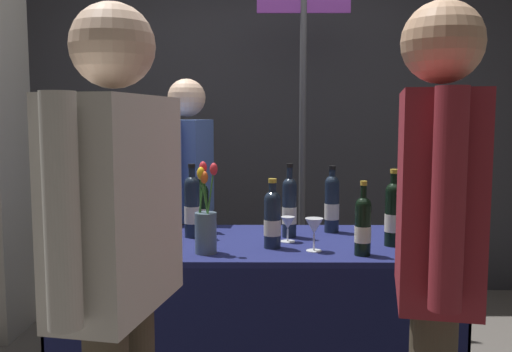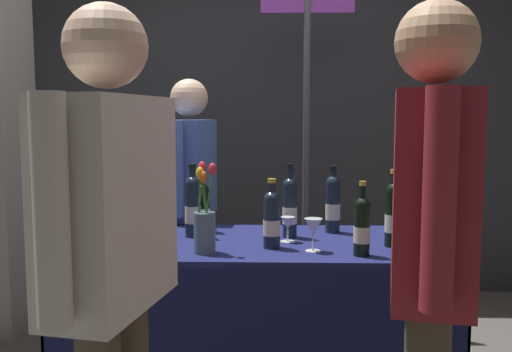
# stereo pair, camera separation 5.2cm
# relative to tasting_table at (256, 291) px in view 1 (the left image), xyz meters

# --- Properties ---
(back_partition) EXTENTS (5.50, 0.12, 2.73)m
(back_partition) POSITION_rel_tasting_table_xyz_m (0.00, 1.78, 0.82)
(back_partition) COLOR #2D2D33
(back_partition) RESTS_ON ground_plane
(tasting_table) EXTENTS (1.71, 0.75, 0.78)m
(tasting_table) POSITION_rel_tasting_table_xyz_m (0.00, 0.00, 0.00)
(tasting_table) COLOR #191E51
(tasting_table) RESTS_ON ground_plane
(featured_wine_bottle) EXTENTS (0.07, 0.07, 0.35)m
(featured_wine_bottle) POSITION_rel_tasting_table_xyz_m (0.16, 0.09, 0.39)
(featured_wine_bottle) COLOR #192333
(featured_wine_bottle) RESTS_ON tasting_table
(display_bottle_0) EXTENTS (0.07, 0.07, 0.31)m
(display_bottle_0) POSITION_rel_tasting_table_xyz_m (-0.27, 0.20, 0.37)
(display_bottle_0) COLOR black
(display_bottle_0) RESTS_ON tasting_table
(display_bottle_1) EXTENTS (0.07, 0.07, 0.30)m
(display_bottle_1) POSITION_rel_tasting_table_xyz_m (0.07, -0.13, 0.37)
(display_bottle_1) COLOR #192333
(display_bottle_1) RESTS_ON tasting_table
(display_bottle_2) EXTENTS (0.08, 0.08, 0.34)m
(display_bottle_2) POSITION_rel_tasting_table_xyz_m (0.61, -0.09, 0.39)
(display_bottle_2) COLOR black
(display_bottle_2) RESTS_ON tasting_table
(display_bottle_3) EXTENTS (0.08, 0.08, 0.35)m
(display_bottle_3) POSITION_rel_tasting_table_xyz_m (-0.30, 0.08, 0.39)
(display_bottle_3) COLOR #192333
(display_bottle_3) RESTS_ON tasting_table
(display_bottle_4) EXTENTS (0.08, 0.08, 0.31)m
(display_bottle_4) POSITION_rel_tasting_table_xyz_m (-0.54, 0.22, 0.37)
(display_bottle_4) COLOR black
(display_bottle_4) RESTS_ON tasting_table
(display_bottle_5) EXTENTS (0.07, 0.07, 0.31)m
(display_bottle_5) POSITION_rel_tasting_table_xyz_m (0.44, -0.26, 0.37)
(display_bottle_5) COLOR black
(display_bottle_5) RESTS_ON tasting_table
(display_bottle_6) EXTENTS (0.07, 0.07, 0.33)m
(display_bottle_6) POSITION_rel_tasting_table_xyz_m (0.37, 0.20, 0.39)
(display_bottle_6) COLOR #192333
(display_bottle_6) RESTS_ON tasting_table
(display_bottle_7) EXTENTS (0.08, 0.08, 0.33)m
(display_bottle_7) POSITION_rel_tasting_table_xyz_m (-0.73, 0.10, 0.38)
(display_bottle_7) COLOR #192333
(display_bottle_7) RESTS_ON tasting_table
(wine_glass_near_vendor) EXTENTS (0.08, 0.08, 0.14)m
(wine_glass_near_vendor) POSITION_rel_tasting_table_xyz_m (0.25, -0.19, 0.34)
(wine_glass_near_vendor) COLOR silver
(wine_glass_near_vendor) RESTS_ON tasting_table
(wine_glass_mid) EXTENTS (0.07, 0.07, 0.14)m
(wine_glass_mid) POSITION_rel_tasting_table_xyz_m (-0.67, -0.01, 0.34)
(wine_glass_mid) COLOR silver
(wine_glass_mid) RESTS_ON tasting_table
(wine_glass_near_taster) EXTENTS (0.07, 0.07, 0.12)m
(wine_glass_near_taster) POSITION_rel_tasting_table_xyz_m (0.14, -0.02, 0.32)
(wine_glass_near_taster) COLOR silver
(wine_glass_near_taster) RESTS_ON tasting_table
(flower_vase) EXTENTS (0.10, 0.09, 0.38)m
(flower_vase) POSITION_rel_tasting_table_xyz_m (-0.21, -0.23, 0.37)
(flower_vase) COLOR slate
(flower_vase) RESTS_ON tasting_table
(brochure_stand) EXTENTS (0.09, 0.15, 0.14)m
(brochure_stand) POSITION_rel_tasting_table_xyz_m (-0.58, 0.08, 0.31)
(brochure_stand) COLOR silver
(brochure_stand) RESTS_ON tasting_table
(vendor_presenter) EXTENTS (0.26, 0.64, 1.56)m
(vendor_presenter) POSITION_rel_tasting_table_xyz_m (-0.40, 0.65, 0.40)
(vendor_presenter) COLOR #4C4233
(vendor_presenter) RESTS_ON ground_plane
(taster_foreground_right) EXTENTS (0.29, 0.57, 1.67)m
(taster_foreground_right) POSITION_rel_tasting_table_xyz_m (0.52, -0.94, 0.46)
(taster_foreground_right) COLOR #4C4233
(taster_foreground_right) RESTS_ON ground_plane
(taster_foreground_left) EXTENTS (0.29, 0.62, 1.65)m
(taster_foreground_left) POSITION_rel_tasting_table_xyz_m (-0.37, -1.01, 0.45)
(taster_foreground_left) COLOR #4C4233
(taster_foreground_left) RESTS_ON ground_plane
(booth_signpost) EXTENTS (0.60, 0.04, 2.24)m
(booth_signpost) POSITION_rel_tasting_table_xyz_m (0.30, 1.16, 0.88)
(booth_signpost) COLOR #47474C
(booth_signpost) RESTS_ON ground_plane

